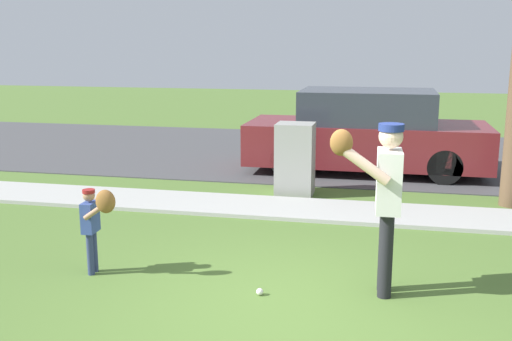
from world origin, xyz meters
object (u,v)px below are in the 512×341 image
object	(u,v)px
person_child	(95,217)
parked_suv_maroon	(366,133)
baseball	(260,292)
person_adult	(384,190)
utility_cabinet	(295,159)

from	to	relation	value
person_child	parked_suv_maroon	size ratio (longest dim) A/B	0.22
baseball	person_child	bearing A→B (deg)	175.23
parked_suv_maroon	person_adult	bearing A→B (deg)	93.80
utility_cabinet	parked_suv_maroon	distance (m)	2.39
parked_suv_maroon	utility_cabinet	bearing A→B (deg)	62.24
person_adult	parked_suv_maroon	distance (m)	6.10
parked_suv_maroon	baseball	bearing A→B (deg)	82.77
utility_cabinet	parked_suv_maroon	bearing A→B (deg)	62.24
person_adult	baseball	bearing A→B (deg)	11.90
person_child	baseball	world-z (taller)	person_child
baseball	utility_cabinet	xyz separation A→B (m)	(-0.30, 4.28, 0.58)
person_child	utility_cabinet	size ratio (longest dim) A/B	0.83
person_adult	baseball	distance (m)	1.65
person_adult	baseball	xyz separation A→B (m)	(-1.21, -0.31, -1.07)
utility_cabinet	parked_suv_maroon	world-z (taller)	parked_suv_maroon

